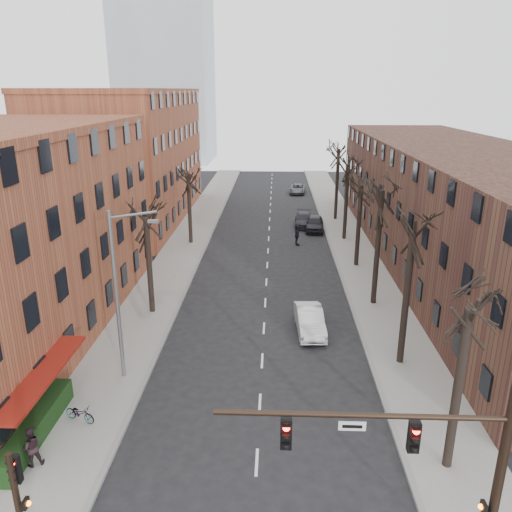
# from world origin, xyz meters

# --- Properties ---
(sidewalk_left) EXTENTS (4.00, 90.00, 0.15)m
(sidewalk_left) POSITION_xyz_m (-8.00, 35.00, 0.07)
(sidewalk_left) COLOR gray
(sidewalk_left) RESTS_ON ground
(sidewalk_right) EXTENTS (4.00, 90.00, 0.15)m
(sidewalk_right) POSITION_xyz_m (8.00, 35.00, 0.07)
(sidewalk_right) COLOR gray
(sidewalk_right) RESTS_ON ground
(building_left_far) EXTENTS (12.00, 28.00, 14.00)m
(building_left_far) POSITION_xyz_m (-16.00, 44.00, 7.00)
(building_left_far) COLOR brown
(building_left_far) RESTS_ON ground
(building_right) EXTENTS (12.00, 50.00, 10.00)m
(building_right) POSITION_xyz_m (16.00, 30.00, 5.00)
(building_right) COLOR #4B3023
(building_right) RESTS_ON ground
(office_tower) EXTENTS (18.00, 18.00, 60.00)m
(office_tower) POSITION_xyz_m (-22.00, 95.00, 30.00)
(office_tower) COLOR #B2B7BF
(office_tower) RESTS_ON ground
(awning_left) EXTENTS (1.20, 7.00, 0.15)m
(awning_left) POSITION_xyz_m (-9.40, 6.00, 0.00)
(awning_left) COLOR maroon
(awning_left) RESTS_ON ground
(hedge) EXTENTS (0.80, 6.00, 1.00)m
(hedge) POSITION_xyz_m (-9.50, 5.00, 0.65)
(hedge) COLOR #1A3613
(hedge) RESTS_ON sidewalk_left
(tree_right_a) EXTENTS (5.20, 5.20, 10.00)m
(tree_right_a) POSITION_xyz_m (7.60, 4.00, 0.00)
(tree_right_a) COLOR black
(tree_right_a) RESTS_ON ground
(tree_right_b) EXTENTS (5.20, 5.20, 10.80)m
(tree_right_b) POSITION_xyz_m (7.60, 12.00, 0.00)
(tree_right_b) COLOR black
(tree_right_b) RESTS_ON ground
(tree_right_c) EXTENTS (5.20, 5.20, 11.60)m
(tree_right_c) POSITION_xyz_m (7.60, 20.00, 0.00)
(tree_right_c) COLOR black
(tree_right_c) RESTS_ON ground
(tree_right_d) EXTENTS (5.20, 5.20, 10.00)m
(tree_right_d) POSITION_xyz_m (7.60, 28.00, 0.00)
(tree_right_d) COLOR black
(tree_right_d) RESTS_ON ground
(tree_right_e) EXTENTS (5.20, 5.20, 10.80)m
(tree_right_e) POSITION_xyz_m (7.60, 36.00, 0.00)
(tree_right_e) COLOR black
(tree_right_e) RESTS_ON ground
(tree_right_f) EXTENTS (5.20, 5.20, 11.60)m
(tree_right_f) POSITION_xyz_m (7.60, 44.00, 0.00)
(tree_right_f) COLOR black
(tree_right_f) RESTS_ON ground
(tree_left_a) EXTENTS (5.20, 5.20, 9.50)m
(tree_left_a) POSITION_xyz_m (-7.60, 18.00, 0.00)
(tree_left_a) COLOR black
(tree_left_a) RESTS_ON ground
(tree_left_b) EXTENTS (5.20, 5.20, 9.50)m
(tree_left_b) POSITION_xyz_m (-7.60, 34.00, 0.00)
(tree_left_b) COLOR black
(tree_left_b) RESTS_ON ground
(signal_mast_arm) EXTENTS (8.14, 0.30, 7.20)m
(signal_mast_arm) POSITION_xyz_m (5.45, -1.00, 4.40)
(signal_mast_arm) COLOR black
(signal_mast_arm) RESTS_ON ground
(signal_pole_left) EXTENTS (0.47, 0.44, 4.40)m
(signal_pole_left) POSITION_xyz_m (-6.99, -0.95, 2.61)
(signal_pole_left) COLOR black
(signal_pole_left) RESTS_ON ground
(streetlight) EXTENTS (2.45, 0.22, 9.03)m
(streetlight) POSITION_xyz_m (-7.03, 10.00, 5.01)
(streetlight) COLOR slate
(streetlight) RESTS_ON ground
(silver_sedan) EXTENTS (1.87, 4.65, 1.50)m
(silver_sedan) POSITION_xyz_m (2.86, 15.70, 0.75)
(silver_sedan) COLOR silver
(silver_sedan) RESTS_ON ground
(parked_car_near) EXTENTS (2.24, 4.75, 1.57)m
(parked_car_near) POSITION_xyz_m (4.88, 39.34, 0.78)
(parked_car_near) COLOR black
(parked_car_near) RESTS_ON ground
(parked_car_mid) EXTENTS (2.20, 4.90, 1.39)m
(parked_car_mid) POSITION_xyz_m (3.80, 41.22, 0.70)
(parked_car_mid) COLOR black
(parked_car_mid) RESTS_ON ground
(parked_car_far) EXTENTS (2.62, 4.87, 1.30)m
(parked_car_far) POSITION_xyz_m (3.84, 59.55, 0.65)
(parked_car_far) COLOR #54575B
(parked_car_far) RESTS_ON ground
(pedestrian_b) EXTENTS (1.04, 0.97, 1.71)m
(pedestrian_b) POSITION_xyz_m (-8.90, 3.36, 1.00)
(pedestrian_b) COLOR black
(pedestrian_b) RESTS_ON sidewalk_left
(pedestrian_crossing) EXTENTS (0.69, 1.23, 1.97)m
(pedestrian_crossing) POSITION_xyz_m (2.76, 33.89, 0.99)
(pedestrian_crossing) COLOR black
(pedestrian_crossing) RESTS_ON ground
(bicycle) EXTENTS (1.64, 1.05, 0.81)m
(bicycle) POSITION_xyz_m (-8.05, 6.16, 0.56)
(bicycle) COLOR gray
(bicycle) RESTS_ON sidewalk_left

